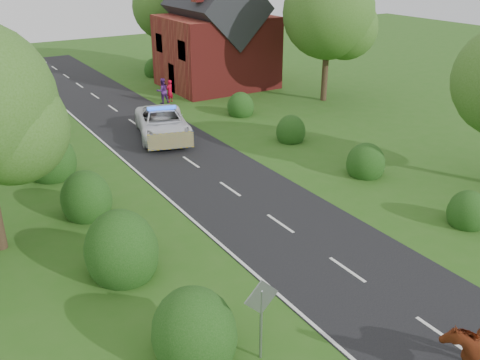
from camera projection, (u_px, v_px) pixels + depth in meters
ground at (441, 335)px, 15.57m from camera, size 120.00×120.00×0.00m
road at (200, 168)px, 27.25m from camera, size 6.00×70.00×0.02m
road_markings at (190, 189)px, 24.86m from camera, size 4.96×70.00×0.01m
hedgerow_left at (93, 211)px, 21.23m from camera, size 2.75×50.41×3.00m
hedgerow_right at (349, 157)px, 27.27m from camera, size 2.10×45.78×2.10m
tree_right_b at (333, 17)px, 37.11m from camera, size 6.56×6.40×9.40m
tree_right_c at (170, 9)px, 47.39m from camera, size 6.15×6.00×8.58m
road_sign at (261, 308)px, 14.05m from camera, size 1.06×0.08×2.53m
house at (216, 38)px, 42.00m from camera, size 8.00×7.40×9.17m
cow at (472, 350)px, 13.83m from camera, size 2.45×1.72×1.58m
police_van at (163, 123)px, 31.52m from camera, size 4.34×6.59×1.83m
pedestrian_red at (170, 91)px, 38.64m from camera, size 0.70×0.60×1.62m
pedestrian_purple at (163, 91)px, 38.29m from camera, size 0.90×0.71×1.82m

